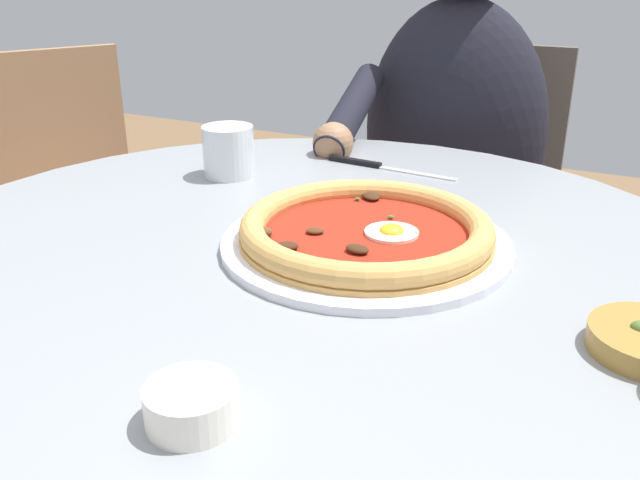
% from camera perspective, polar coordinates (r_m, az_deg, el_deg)
% --- Properties ---
extents(dining_table, '(1.01, 1.01, 0.73)m').
position_cam_1_polar(dining_table, '(0.88, -1.45, -10.34)').
color(dining_table, gray).
rests_on(dining_table, ground).
extents(pizza_on_plate, '(0.34, 0.34, 0.04)m').
position_cam_1_polar(pizza_on_plate, '(0.80, 3.84, 0.59)').
color(pizza_on_plate, white).
rests_on(pizza_on_plate, dining_table).
extents(water_glass, '(0.08, 0.08, 0.08)m').
position_cam_1_polar(water_glass, '(1.06, -7.60, 7.12)').
color(water_glass, silver).
rests_on(water_glass, dining_table).
extents(steak_knife, '(0.22, 0.03, 0.01)m').
position_cam_1_polar(steak_knife, '(1.11, 4.34, 6.25)').
color(steak_knife, silver).
rests_on(steak_knife, dining_table).
extents(ramekin_capers, '(0.07, 0.07, 0.03)m').
position_cam_1_polar(ramekin_capers, '(0.52, -10.64, -13.20)').
color(ramekin_capers, white).
rests_on(ramekin_capers, dining_table).
extents(diner_person, '(0.37, 0.49, 1.14)m').
position_cam_1_polar(diner_person, '(1.49, 10.34, 1.02)').
color(diner_person, '#282833').
rests_on(diner_person, ground).
extents(cafe_chair_diner, '(0.44, 0.44, 0.86)m').
position_cam_1_polar(cafe_chair_diner, '(1.62, 11.83, 3.25)').
color(cafe_chair_diner, '#504A45').
rests_on(cafe_chair_diner, ground).
extents(cafe_chair_spare_far, '(0.53, 0.53, 0.84)m').
position_cam_1_polar(cafe_chair_spare_far, '(1.77, -19.77, 3.71)').
color(cafe_chair_spare_far, '#957050').
rests_on(cafe_chair_spare_far, ground).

